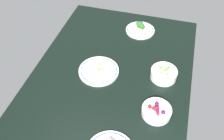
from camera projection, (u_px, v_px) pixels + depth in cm
name	position (u px, v px, depth cm)	size (l,w,h in cm)	color
dining_table	(112.00, 75.00, 146.46)	(122.01, 86.62, 4.00)	black
plate_eggs	(99.00, 71.00, 144.47)	(22.45, 22.45, 5.21)	white
plate_broccoli	(140.00, 29.00, 170.79)	(18.88, 18.88, 6.89)	white
bowl_berries	(157.00, 111.00, 123.79)	(14.42, 14.42, 5.94)	white
bowl_peas	(164.00, 74.00, 140.27)	(14.35, 14.35, 6.71)	white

